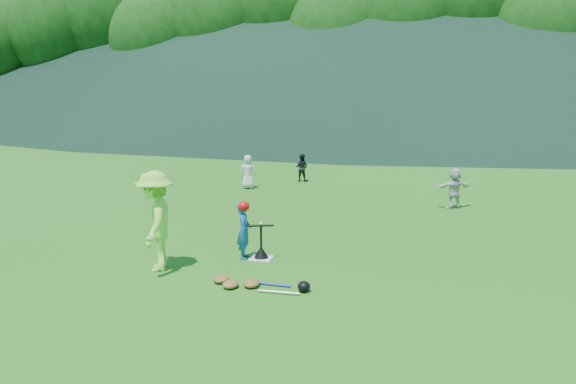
# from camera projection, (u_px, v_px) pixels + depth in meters

# --- Properties ---
(ground) EXTENTS (120.00, 120.00, 0.00)m
(ground) POSITION_uv_depth(u_px,v_px,m) (261.00, 258.00, 11.51)
(ground) COLOR #245914
(ground) RESTS_ON ground
(home_plate) EXTENTS (0.45, 0.45, 0.02)m
(home_plate) POSITION_uv_depth(u_px,v_px,m) (261.00, 258.00, 11.51)
(home_plate) COLOR silver
(home_plate) RESTS_ON ground
(baseball) EXTENTS (0.08, 0.08, 0.08)m
(baseball) POSITION_uv_depth(u_px,v_px,m) (261.00, 224.00, 11.36)
(baseball) COLOR white
(baseball) RESTS_ON batting_tee
(batter_child) EXTENTS (0.35, 0.47, 1.17)m
(batter_child) POSITION_uv_depth(u_px,v_px,m) (244.00, 231.00, 11.41)
(batter_child) COLOR #155497
(batter_child) RESTS_ON ground
(adult_coach) EXTENTS (1.04, 1.40, 1.93)m
(adult_coach) POSITION_uv_depth(u_px,v_px,m) (156.00, 221.00, 10.66)
(adult_coach) COLOR #94F247
(adult_coach) RESTS_ON ground
(fielder_a) EXTENTS (0.62, 0.47, 1.13)m
(fielder_a) POSITION_uv_depth(u_px,v_px,m) (248.00, 172.00, 18.77)
(fielder_a) COLOR silver
(fielder_a) RESTS_ON ground
(fielder_b) EXTENTS (0.53, 0.43, 0.99)m
(fielder_b) POSITION_uv_depth(u_px,v_px,m) (302.00, 168.00, 20.12)
(fielder_b) COLOR black
(fielder_b) RESTS_ON ground
(fielder_d) EXTENTS (1.12, 0.79, 1.17)m
(fielder_d) POSITION_uv_depth(u_px,v_px,m) (454.00, 188.00, 15.87)
(fielder_d) COLOR silver
(fielder_d) RESTS_ON ground
(batting_tee) EXTENTS (0.30, 0.30, 0.68)m
(batting_tee) POSITION_uv_depth(u_px,v_px,m) (261.00, 252.00, 11.48)
(batting_tee) COLOR black
(batting_tee) RESTS_ON home_plate
(batter_gear) EXTENTS (0.73, 0.26, 0.53)m
(batter_gear) POSITION_uv_depth(u_px,v_px,m) (245.00, 208.00, 11.31)
(batter_gear) COLOR red
(batter_gear) RESTS_ON ground
(equipment_pile) EXTENTS (1.80, 0.56, 0.19)m
(equipment_pile) POSITION_uv_depth(u_px,v_px,m) (251.00, 284.00, 9.91)
(equipment_pile) COLOR olive
(equipment_pile) RESTS_ON ground
(outfield_fence) EXTENTS (70.07, 0.08, 1.33)m
(outfield_fence) POSITION_uv_depth(u_px,v_px,m) (370.00, 123.00, 38.15)
(outfield_fence) COLOR gray
(outfield_fence) RESTS_ON ground
(tree_line) EXTENTS (70.04, 11.40, 14.82)m
(tree_line) POSITION_uv_depth(u_px,v_px,m) (382.00, 17.00, 42.19)
(tree_line) COLOR #382314
(tree_line) RESTS_ON ground
(distant_hills) EXTENTS (155.00, 140.00, 32.00)m
(distant_hills) POSITION_uv_depth(u_px,v_px,m) (351.00, 6.00, 88.43)
(distant_hills) COLOR black
(distant_hills) RESTS_ON ground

